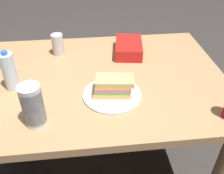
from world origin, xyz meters
TOP-DOWN VIEW (x-y plane):
  - ground_plane at (0.00, 0.00)m, footprint 8.00×8.00m
  - dining_table at (0.00, 0.00)m, footprint 1.42×0.92m
  - paper_plate at (0.11, -0.16)m, footprint 0.27×0.27m
  - sandwich at (0.12, -0.16)m, footprint 0.19×0.11m
  - chip_bag at (0.25, 0.23)m, footprint 0.18×0.25m
  - water_bottle_tall at (-0.35, -0.05)m, footprint 0.06×0.06m
  - plastic_cup_stack at (-0.21, -0.31)m, footprint 0.08×0.08m
  - soda_can_silver at (-0.15, 0.26)m, footprint 0.07×0.07m

SIDE VIEW (x-z plane):
  - ground_plane at x=0.00m, z-range 0.00..0.00m
  - dining_table at x=0.00m, z-range 0.28..1.03m
  - paper_plate at x=0.11m, z-range 0.75..0.76m
  - chip_bag at x=0.25m, z-range 0.75..0.82m
  - sandwich at x=0.12m, z-range 0.76..0.85m
  - soda_can_silver at x=-0.15m, z-range 0.75..0.87m
  - plastic_cup_stack at x=-0.21m, z-range 0.75..0.94m
  - water_bottle_tall at x=-0.35m, z-range 0.75..0.95m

